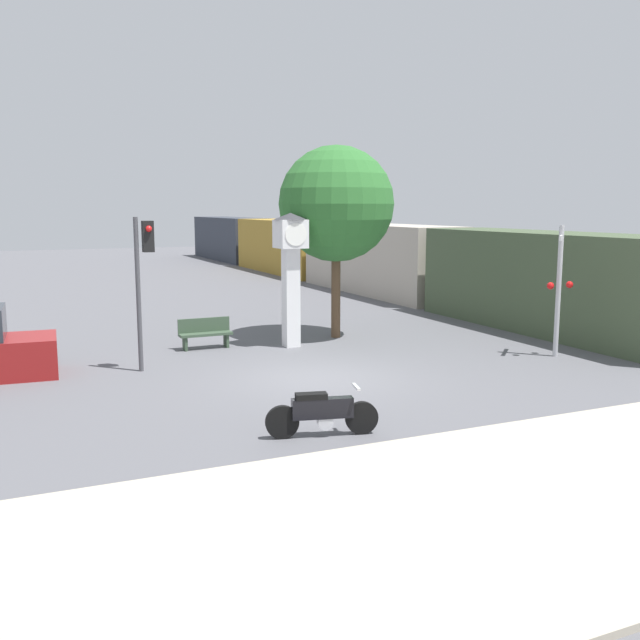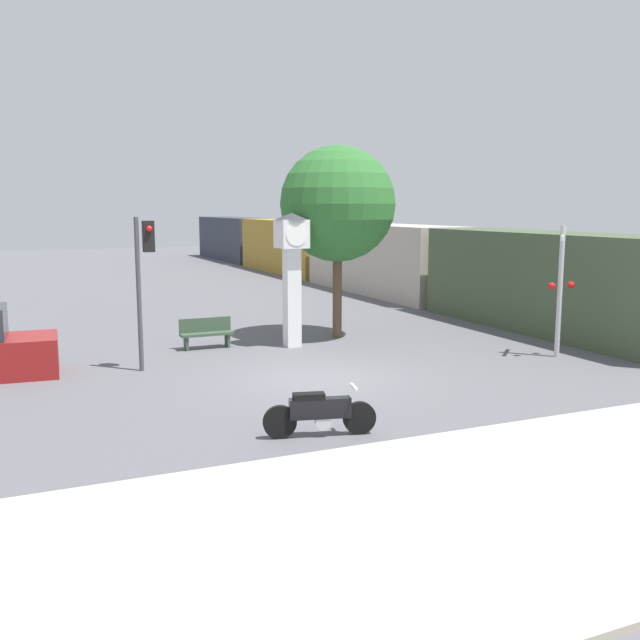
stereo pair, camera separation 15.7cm
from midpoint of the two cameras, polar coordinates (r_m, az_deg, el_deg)
ground_plane at (r=17.94m, az=-0.47°, el=-4.69°), size 120.00×120.00×0.00m
sidewalk_strip at (r=11.29m, az=17.13°, el=-13.29°), size 36.00×6.00×0.10m
motorcycle at (r=13.42m, az=-0.18°, el=-7.43°), size 2.11×0.70×0.95m
clock_tower at (r=21.66m, az=-2.57°, el=4.94°), size 1.02×1.02×4.08m
freight_train at (r=41.25m, az=0.39°, el=5.49°), size 2.80×48.90×3.40m
traffic_light at (r=18.94m, az=-14.20°, el=4.24°), size 0.50×0.35×4.01m
railroad_crossing_signal at (r=21.31m, az=18.37°, el=2.63°), size 0.90×0.82×3.75m
street_tree at (r=23.15m, az=1.10°, el=9.24°), size 3.72×3.72×6.21m
bench at (r=21.89m, az=-9.38°, el=-0.99°), size 1.60×0.44×0.92m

